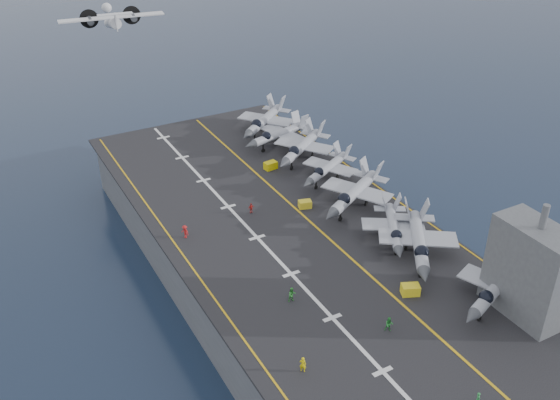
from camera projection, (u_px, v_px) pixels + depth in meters
ground at (292, 283)px, 98.00m from camera, size 500.00×500.00×0.00m
hull at (293, 257)px, 95.49m from camera, size 36.00×90.00×10.00m
flight_deck at (293, 228)px, 92.89m from camera, size 38.00×92.00×0.40m
foul_line at (310, 222)px, 94.03m from camera, size 0.35×90.00×0.02m
landing_centerline at (257, 237)px, 90.28m from camera, size 0.50×90.00×0.02m
deck_edge_port at (186, 259)px, 85.69m from camera, size 0.25×90.00×0.02m
deck_edge_stbd at (392, 197)px, 100.50m from camera, size 0.25×90.00×0.02m
island_superstructure at (533, 261)px, 72.53m from camera, size 5.00×10.00×15.00m
fighter_jet_1 at (497, 287)px, 76.21m from camera, size 17.38×14.56×5.14m
fighter_jet_2 at (419, 240)px, 84.72m from camera, size 18.05×19.44×5.62m
fighter_jet_3 at (394, 226)px, 88.65m from camera, size 14.63×16.13×4.66m
fighter_jet_4 at (354, 192)px, 96.27m from camera, size 19.66×17.58×5.69m
fighter_jet_5 at (328, 167)px, 104.52m from camera, size 16.41×14.50×4.77m
fighter_jet_6 at (302, 146)px, 111.00m from camera, size 19.00×17.70×5.49m
fighter_jet_7 at (279, 133)px, 116.22m from camera, size 16.48×12.92×5.07m
fighter_jet_8 at (264, 119)px, 121.21m from camera, size 19.54×18.64×5.66m
tow_cart_a at (410, 290)px, 78.75m from camera, size 2.66×2.25×1.36m
tow_cart_b at (305, 204)px, 97.41m from camera, size 2.26×1.78×1.19m
tow_cart_c at (271, 165)px, 108.86m from camera, size 2.34×1.68×1.31m
crew_1 at (303, 364)px, 67.10m from camera, size 1.42×1.39×1.99m
crew_2 at (292, 295)px, 77.37m from camera, size 1.27×0.90×2.03m
crew_3 at (185, 232)px, 89.80m from camera, size 1.23×1.44×2.03m
crew_4 at (251, 208)px, 95.86m from camera, size 1.02×0.69×1.68m
crew_6 at (478, 399)px, 63.04m from camera, size 1.13×1.28×1.79m
crew_7 at (389, 324)px, 72.69m from camera, size 1.38×1.28×1.92m
transport_plane at (113, 23)px, 129.34m from camera, size 23.23×17.41×5.07m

